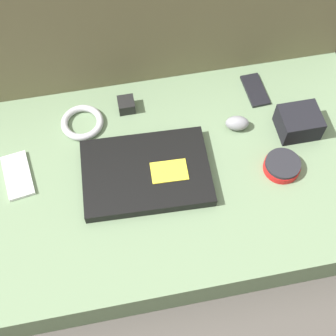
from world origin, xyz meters
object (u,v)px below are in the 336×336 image
phone_silver (18,175)px  charger_brick (126,105)px  camera_pouch (299,122)px  laptop (146,173)px  computer_mouse (237,123)px  phone_black (255,90)px  speaker_puck (282,166)px

phone_silver → charger_brick: bearing=19.1°
phone_silver → camera_pouch: 0.74m
laptop → camera_pouch: size_ratio=3.11×
computer_mouse → laptop: bearing=-147.1°
phone_black → camera_pouch: 0.17m
phone_silver → charger_brick: 0.34m
laptop → computer_mouse: computer_mouse is taller
speaker_puck → charger_brick: bearing=143.6°
laptop → camera_pouch: 0.42m
camera_pouch → speaker_puck: bearing=-125.1°
speaker_puck → camera_pouch: camera_pouch is taller
laptop → camera_pouch: (0.42, 0.07, 0.02)m
computer_mouse → phone_silver: 0.58m
computer_mouse → phone_silver: computer_mouse is taller
speaker_puck → computer_mouse: bearing=118.4°
speaker_puck → phone_silver: bearing=170.9°
laptop → camera_pouch: camera_pouch is taller
laptop → charger_brick: charger_brick is taller
laptop → phone_black: (0.35, 0.21, -0.01)m
camera_pouch → phone_silver: bearing=-179.7°
computer_mouse → camera_pouch: camera_pouch is taller
laptop → camera_pouch: bearing=11.6°
phone_silver → phone_black: size_ratio=1.20×
speaker_puck → phone_black: 0.26m
camera_pouch → charger_brick: (-0.43, 0.15, -0.02)m
computer_mouse → phone_silver: bearing=-164.4°
computer_mouse → speaker_puck: bearing=-50.1°
camera_pouch → computer_mouse: bearing=166.8°
camera_pouch → charger_brick: size_ratio=2.29×
charger_brick → camera_pouch: bearing=-19.6°
computer_mouse → camera_pouch: (0.16, -0.04, 0.01)m
laptop → phone_black: bearing=34.2°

